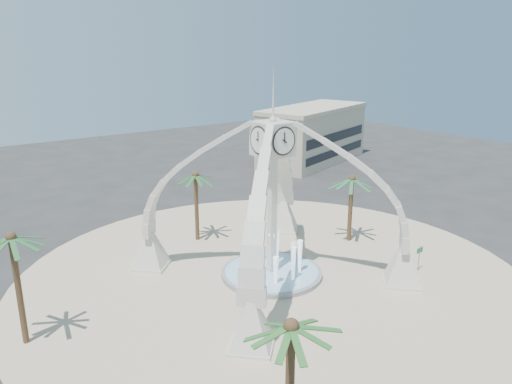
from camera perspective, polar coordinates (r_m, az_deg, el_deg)
ground at (r=40.25m, az=1.78°, el=-9.53°), size 140.00×140.00×0.00m
plaza at (r=40.24m, az=1.78°, el=-9.50°), size 40.00×40.00×0.06m
clock_tower at (r=37.86m, az=1.87°, el=-0.67°), size 17.94×17.94×16.30m
fountain at (r=40.13m, az=1.79°, el=-9.16°), size 8.00×8.00×3.62m
building_ne at (r=78.13m, az=6.54°, el=6.56°), size 21.87×14.17×8.60m
palm_east at (r=45.93m, az=10.92°, el=1.41°), size 4.96×4.96×6.83m
palm_west at (r=32.19m, az=-26.19°, el=-4.87°), size 4.83×4.83×7.75m
palm_north at (r=45.53m, az=-6.94°, el=1.84°), size 4.78×4.78×7.08m
palm_south at (r=21.41m, az=4.04°, el=-15.29°), size 5.12×5.12×7.31m
street_sign at (r=42.43m, az=18.18°, el=-6.67°), size 0.80×0.07×2.18m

